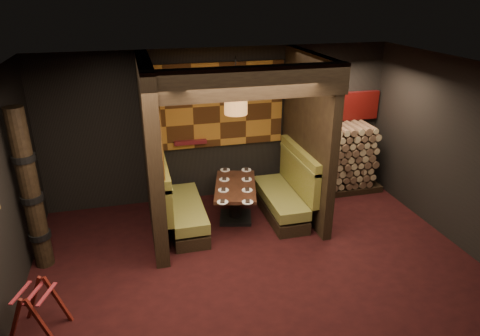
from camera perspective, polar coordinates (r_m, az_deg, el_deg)
name	(u,v)px	position (r m, az deg, el deg)	size (l,w,h in m)	color
floor	(263,277)	(6.31, 3.04, -14.30)	(6.50, 5.50, 0.02)	black
ceiling	(268,75)	(5.12, 3.71, 12.25)	(6.50, 5.50, 0.02)	black
wall_back	(221,125)	(8.06, -2.60, 5.72)	(6.50, 0.02, 2.85)	black
wall_right	(476,163)	(7.19, 28.94, 0.63)	(0.02, 5.50, 2.85)	black
partition_left	(151,152)	(6.86, -11.74, 2.13)	(0.20, 2.20, 2.85)	black
partition_right	(307,137)	(7.47, 8.95, 4.07)	(0.15, 2.10, 2.85)	black
header_beam	(249,83)	(5.81, 1.26, 11.26)	(2.85, 0.18, 0.44)	black
tapa_back_panel	(219,105)	(7.90, -2.75, 8.34)	(2.40, 0.06, 1.55)	#9C6421
tapa_side_panel	(156,122)	(6.89, -11.12, 6.02)	(0.04, 1.85, 1.45)	#9C6421
lacquer_shelf	(190,142)	(7.94, -6.65, 3.45)	(0.60, 0.12, 0.07)	#55141A
booth_bench_left	(180,207)	(7.30, -8.05, -5.13)	(0.68, 1.60, 1.14)	black
booth_bench_right	(286,194)	(7.69, 6.10, -3.50)	(0.68, 1.60, 1.14)	black
dining_table	(235,197)	(7.47, -0.61, -3.89)	(0.98, 1.39, 0.67)	black
place_settings	(235,184)	(7.36, -0.62, -2.20)	(0.89, 1.54, 0.03)	white
pendant_lamp	(236,100)	(6.82, -0.57, 9.05)	(0.37, 0.37, 0.91)	#986333
luggage_rack	(37,308)	(5.79, -25.44, -16.51)	(0.73, 0.62, 0.68)	#4E130D
totem_column	(31,192)	(6.60, -26.13, -2.93)	(0.31, 0.31, 2.40)	black
firewood_stack	(338,159)	(8.68, 12.99, 1.22)	(1.73, 0.70, 1.36)	black
mosaic_header	(335,107)	(8.67, 12.58, 7.92)	(1.83, 0.10, 0.56)	maroon
bay_front_post	(306,132)	(7.73, 8.82, 4.72)	(0.08, 0.08, 2.85)	black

